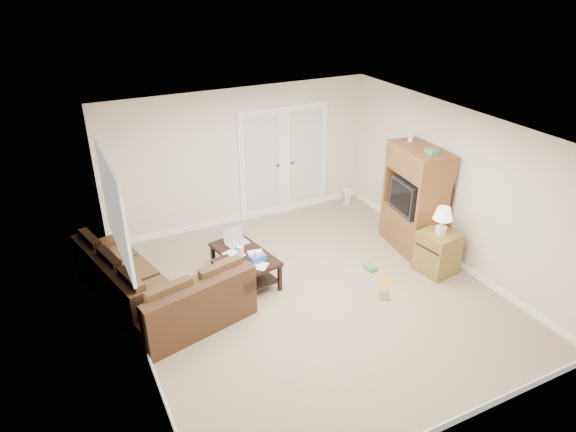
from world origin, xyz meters
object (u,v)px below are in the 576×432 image
sectional_sofa (155,292)px  coffee_table (245,264)px  tv_armoire (415,199)px  side_cabinet (438,249)px

sectional_sofa → coffee_table: 1.42m
tv_armoire → side_cabinet: tv_armoire is taller
side_cabinet → coffee_table: bearing=149.4°
sectional_sofa → side_cabinet: size_ratio=2.31×
sectional_sofa → side_cabinet: (4.20, -0.97, 0.10)m
tv_armoire → side_cabinet: 0.97m
side_cabinet → tv_armoire: bearing=71.2°
coffee_table → sectional_sofa: bearing=175.7°
sectional_sofa → side_cabinet: bearing=-26.7°
sectional_sofa → coffee_table: (1.41, 0.16, -0.03)m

